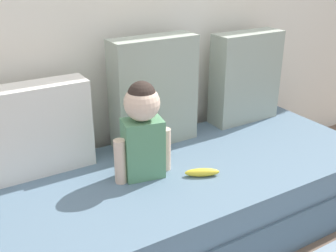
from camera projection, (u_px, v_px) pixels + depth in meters
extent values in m
plane|color=brown|center=(186.00, 227.00, 2.25)|extent=(12.00, 12.00, 0.00)
cube|color=#495F70|center=(187.00, 210.00, 2.20)|extent=(2.10, 0.89, 0.23)
cube|color=slate|center=(187.00, 179.00, 2.12)|extent=(2.04, 0.86, 0.15)
cube|color=silver|center=(35.00, 130.00, 1.97)|extent=(0.53, 0.16, 0.45)
cube|color=#99A393|center=(154.00, 92.00, 2.24)|extent=(0.48, 0.16, 0.60)
cube|color=#99A393|center=(245.00, 77.00, 2.56)|extent=(0.45, 0.16, 0.56)
cube|color=#568E66|center=(143.00, 148.00, 1.95)|extent=(0.21, 0.16, 0.29)
sphere|color=beige|center=(142.00, 103.00, 1.86)|extent=(0.17, 0.17, 0.17)
sphere|color=#2D231E|center=(142.00, 95.00, 1.85)|extent=(0.13, 0.13, 0.13)
cylinder|color=beige|center=(120.00, 161.00, 1.91)|extent=(0.06, 0.06, 0.22)
cylinder|color=beige|center=(165.00, 149.00, 2.03)|extent=(0.06, 0.06, 0.22)
ellipsoid|color=yellow|center=(202.00, 172.00, 2.00)|extent=(0.17, 0.12, 0.04)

